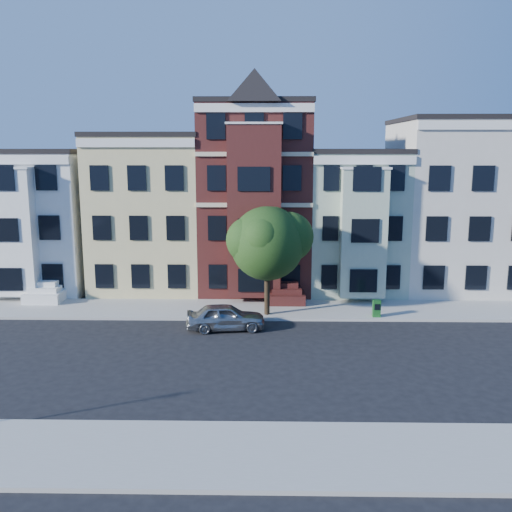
{
  "coord_description": "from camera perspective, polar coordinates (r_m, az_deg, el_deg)",
  "views": [
    {
      "loc": [
        0.72,
        -24.08,
        9.35
      ],
      "look_at": [
        0.23,
        3.04,
        4.2
      ],
      "focal_mm": 40.0,
      "sensor_mm": 36.0,
      "label": 1
    }
  ],
  "objects": [
    {
      "name": "ground",
      "position": [
        25.84,
        -0.64,
        -10.46
      ],
      "size": [
        120.0,
        120.0,
        0.0
      ],
      "primitive_type": "plane",
      "color": "black"
    },
    {
      "name": "far_sidewalk",
      "position": [
        33.4,
        -0.24,
        -5.37
      ],
      "size": [
        60.0,
        4.0,
        0.15
      ],
      "primitive_type": "cube",
      "color": "#9E9B93",
      "rests_on": "ground"
    },
    {
      "name": "house_cream",
      "position": [
        40.83,
        19.34,
        4.73
      ],
      "size": [
        8.0,
        9.0,
        11.0
      ],
      "primitive_type": "cube",
      "color": "beige",
      "rests_on": "ground"
    },
    {
      "name": "near_sidewalk",
      "position": [
        18.58,
        -1.4,
        -19.2
      ],
      "size": [
        60.0,
        4.0,
        0.15
      ],
      "primitive_type": "cube",
      "color": "#9E9B93",
      "rests_on": "ground"
    },
    {
      "name": "parked_car",
      "position": [
        29.9,
        -3.05,
        -6.09
      ],
      "size": [
        4.24,
        2.09,
        1.39
      ],
      "primitive_type": "imported",
      "rotation": [
        0.0,
        0.0,
        1.68
      ],
      "color": "#95989B",
      "rests_on": "ground"
    },
    {
      "name": "newspaper_box",
      "position": [
        32.36,
        11.96,
        -5.15
      ],
      "size": [
        0.43,
        0.39,
        0.93
      ],
      "primitive_type": "cube",
      "rotation": [
        0.0,
        0.0,
        -0.03
      ],
      "color": "#1A5B20",
      "rests_on": "far_sidewalk"
    },
    {
      "name": "house_white",
      "position": [
        41.94,
        -21.02,
        3.39
      ],
      "size": [
        8.0,
        9.0,
        9.0
      ],
      "primitive_type": "cube",
      "color": "white",
      "rests_on": "ground"
    },
    {
      "name": "street_tree",
      "position": [
        31.38,
        1.13,
        0.76
      ],
      "size": [
        8.0,
        8.0,
        7.52
      ],
      "primitive_type": null,
      "rotation": [
        0.0,
        0.0,
        -0.28
      ],
      "color": "#294A1A",
      "rests_on": "far_sidewalk"
    },
    {
      "name": "house_brown",
      "position": [
        38.73,
        -0.03,
        5.79
      ],
      "size": [
        7.0,
        9.0,
        12.0
      ],
      "primitive_type": "cube",
      "color": "#411815",
      "rests_on": "ground"
    },
    {
      "name": "house_green",
      "position": [
        39.31,
        9.5,
        3.51
      ],
      "size": [
        6.0,
        9.0,
        9.0
      ],
      "primitive_type": "cube",
      "color": "#A3B59B",
      "rests_on": "ground"
    },
    {
      "name": "house_yellow",
      "position": [
        39.59,
        -10.24,
        4.27
      ],
      "size": [
        7.0,
        9.0,
        10.0
      ],
      "primitive_type": "cube",
      "color": "#D3C386",
      "rests_on": "ground"
    }
  ]
}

